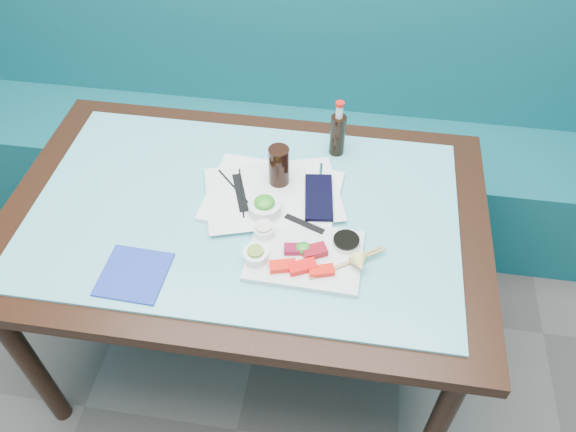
# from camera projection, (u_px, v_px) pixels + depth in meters

# --- Properties ---
(booth_bench) EXTENTS (3.00, 0.56, 1.17)m
(booth_bench) POSITION_uv_depth(u_px,v_px,m) (288.00, 132.00, 2.46)
(booth_bench) COLOR #0F5960
(booth_bench) RESTS_ON ground
(dining_table) EXTENTS (1.40, 0.90, 0.75)m
(dining_table) POSITION_uv_depth(u_px,v_px,m) (246.00, 231.00, 1.68)
(dining_table) COLOR black
(dining_table) RESTS_ON ground
(glass_top) EXTENTS (1.22, 0.76, 0.01)m
(glass_top) POSITION_uv_depth(u_px,v_px,m) (244.00, 211.00, 1.62)
(glass_top) COLOR #5EB5BC
(glass_top) RESTS_ON dining_table
(sashimi_plate) EXTENTS (0.31, 0.22, 0.02)m
(sashimi_plate) POSITION_uv_depth(u_px,v_px,m) (305.00, 256.00, 1.49)
(sashimi_plate) COLOR silver
(sashimi_plate) RESTS_ON glass_top
(salmon_left) EXTENTS (0.08, 0.05, 0.02)m
(salmon_left) POSITION_uv_depth(u_px,v_px,m) (283.00, 266.00, 1.45)
(salmon_left) COLOR #FF1A0A
(salmon_left) RESTS_ON sashimi_plate
(salmon_mid) EXTENTS (0.08, 0.06, 0.02)m
(salmon_mid) POSITION_uv_depth(u_px,v_px,m) (302.00, 267.00, 1.44)
(salmon_mid) COLOR #FF0D0A
(salmon_mid) RESTS_ON sashimi_plate
(salmon_right) EXTENTS (0.07, 0.05, 0.02)m
(salmon_right) POSITION_uv_depth(u_px,v_px,m) (321.00, 271.00, 1.44)
(salmon_right) COLOR #FF150A
(salmon_right) RESTS_ON sashimi_plate
(tuna_left) EXTENTS (0.06, 0.04, 0.02)m
(tuna_left) POSITION_uv_depth(u_px,v_px,m) (294.00, 249.00, 1.49)
(tuna_left) COLOR maroon
(tuna_left) RESTS_ON sashimi_plate
(tuna_right) EXTENTS (0.07, 0.06, 0.02)m
(tuna_right) POSITION_uv_depth(u_px,v_px,m) (314.00, 251.00, 1.48)
(tuna_right) COLOR maroon
(tuna_right) RESTS_ON sashimi_plate
(seaweed_garnish) EXTENTS (0.05, 0.04, 0.02)m
(seaweed_garnish) POSITION_uv_depth(u_px,v_px,m) (303.00, 248.00, 1.48)
(seaweed_garnish) COLOR #29881F
(seaweed_garnish) RESTS_ON sashimi_plate
(ramekin_wasabi) EXTENTS (0.08, 0.08, 0.03)m
(ramekin_wasabi) POSITION_uv_depth(u_px,v_px,m) (256.00, 255.00, 1.46)
(ramekin_wasabi) COLOR white
(ramekin_wasabi) RESTS_ON sashimi_plate
(wasabi_fill) EXTENTS (0.05, 0.05, 0.01)m
(wasabi_fill) POSITION_uv_depth(u_px,v_px,m) (255.00, 251.00, 1.45)
(wasabi_fill) COLOR olive
(wasabi_fill) RESTS_ON ramekin_wasabi
(ramekin_ginger) EXTENTS (0.06, 0.06, 0.02)m
(ramekin_ginger) POSITION_uv_depth(u_px,v_px,m) (264.00, 230.00, 1.53)
(ramekin_ginger) COLOR white
(ramekin_ginger) RESTS_ON sashimi_plate
(ginger_fill) EXTENTS (0.06, 0.06, 0.01)m
(ginger_fill) POSITION_uv_depth(u_px,v_px,m) (264.00, 226.00, 1.51)
(ginger_fill) COLOR beige
(ginger_fill) RESTS_ON ramekin_ginger
(soy_dish) EXTENTS (0.08, 0.08, 0.01)m
(soy_dish) POSITION_uv_depth(u_px,v_px,m) (346.00, 242.00, 1.50)
(soy_dish) COLOR white
(soy_dish) RESTS_ON sashimi_plate
(soy_fill) EXTENTS (0.08, 0.08, 0.01)m
(soy_fill) POSITION_uv_depth(u_px,v_px,m) (346.00, 240.00, 1.49)
(soy_fill) COLOR black
(soy_fill) RESTS_ON soy_dish
(lemon_wedge) EXTENTS (0.06, 0.05, 0.05)m
(lemon_wedge) POSITION_uv_depth(u_px,v_px,m) (360.00, 264.00, 1.43)
(lemon_wedge) COLOR #F8E875
(lemon_wedge) RESTS_ON sashimi_plate
(chopstick_sleeve) EXTENTS (0.12, 0.06, 0.00)m
(chopstick_sleeve) POSITION_uv_depth(u_px,v_px,m) (304.00, 224.00, 1.56)
(chopstick_sleeve) COLOR black
(chopstick_sleeve) RESTS_ON sashimi_plate
(wooden_chopstick_a) EXTENTS (0.18, 0.14, 0.01)m
(wooden_chopstick_a) POSITION_uv_depth(u_px,v_px,m) (346.00, 262.00, 1.46)
(wooden_chopstick_a) COLOR tan
(wooden_chopstick_a) RESTS_ON sashimi_plate
(wooden_chopstick_b) EXTENTS (0.19, 0.13, 0.01)m
(wooden_chopstick_b) POSITION_uv_depth(u_px,v_px,m) (350.00, 263.00, 1.46)
(wooden_chopstick_b) COLOR tan
(wooden_chopstick_b) RESTS_ON sashimi_plate
(serving_tray) EXTENTS (0.40, 0.31, 0.01)m
(serving_tray) POSITION_uv_depth(u_px,v_px,m) (273.00, 196.00, 1.64)
(serving_tray) COLOR white
(serving_tray) RESTS_ON glass_top
(paper_placemat) EXTENTS (0.45, 0.37, 0.00)m
(paper_placemat) POSITION_uv_depth(u_px,v_px,m) (273.00, 194.00, 1.64)
(paper_placemat) COLOR white
(paper_placemat) RESTS_ON serving_tray
(seaweed_bowl) EXTENTS (0.12, 0.12, 0.04)m
(seaweed_bowl) POSITION_uv_depth(u_px,v_px,m) (265.00, 208.00, 1.58)
(seaweed_bowl) COLOR silver
(seaweed_bowl) RESTS_ON serving_tray
(seaweed_salad) EXTENTS (0.08, 0.08, 0.03)m
(seaweed_salad) POSITION_uv_depth(u_px,v_px,m) (264.00, 202.00, 1.56)
(seaweed_salad) COLOR #308F21
(seaweed_salad) RESTS_ON seaweed_bowl
(cola_glass) EXTENTS (0.07, 0.07, 0.13)m
(cola_glass) POSITION_uv_depth(u_px,v_px,m) (279.00, 166.00, 1.63)
(cola_glass) COLOR black
(cola_glass) RESTS_ON serving_tray
(navy_pouch) EXTENTS (0.10, 0.19, 0.01)m
(navy_pouch) POSITION_uv_depth(u_px,v_px,m) (319.00, 197.00, 1.62)
(navy_pouch) COLOR black
(navy_pouch) RESTS_ON serving_tray
(fork) EXTENTS (0.02, 0.08, 0.01)m
(fork) POSITION_uv_depth(u_px,v_px,m) (321.00, 173.00, 1.69)
(fork) COLOR white
(fork) RESTS_ON serving_tray
(black_chopstick_a) EXTENTS (0.16, 0.17, 0.01)m
(black_chopstick_a) POSITION_uv_depth(u_px,v_px,m) (239.00, 192.00, 1.64)
(black_chopstick_a) COLOR black
(black_chopstick_a) RESTS_ON serving_tray
(black_chopstick_b) EXTENTS (0.06, 0.20, 0.01)m
(black_chopstick_b) POSITION_uv_depth(u_px,v_px,m) (242.00, 193.00, 1.64)
(black_chopstick_b) COLOR black
(black_chopstick_b) RESTS_ON serving_tray
(tray_sleeve) EXTENTS (0.08, 0.16, 0.00)m
(tray_sleeve) POSITION_uv_depth(u_px,v_px,m) (240.00, 193.00, 1.64)
(tray_sleeve) COLOR black
(tray_sleeve) RESTS_ON serving_tray
(cola_bottle_body) EXTENTS (0.05, 0.05, 0.14)m
(cola_bottle_body) POSITION_uv_depth(u_px,v_px,m) (338.00, 135.00, 1.74)
(cola_bottle_body) COLOR black
(cola_bottle_body) RESTS_ON glass_top
(cola_bottle_neck) EXTENTS (0.03, 0.03, 0.04)m
(cola_bottle_neck) POSITION_uv_depth(u_px,v_px,m) (339.00, 111.00, 1.67)
(cola_bottle_neck) COLOR silver
(cola_bottle_neck) RESTS_ON cola_bottle_body
(cola_bottle_cap) EXTENTS (0.03, 0.03, 0.01)m
(cola_bottle_cap) POSITION_uv_depth(u_px,v_px,m) (340.00, 104.00, 1.65)
(cola_bottle_cap) COLOR red
(cola_bottle_cap) RESTS_ON cola_bottle_neck
(blue_napkin) EXTENTS (0.17, 0.17, 0.01)m
(blue_napkin) POSITION_uv_depth(u_px,v_px,m) (134.00, 274.00, 1.45)
(blue_napkin) COLOR #1B3297
(blue_napkin) RESTS_ON glass_top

